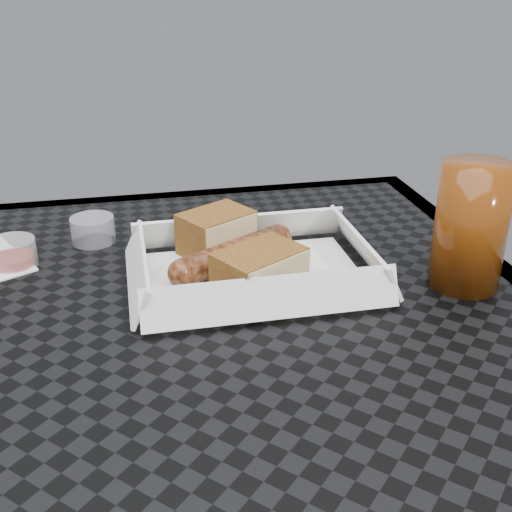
{
  "coord_description": "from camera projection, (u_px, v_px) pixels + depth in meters",
  "views": [
    {
      "loc": [
        0.0,
        -0.46,
        1.05
      ],
      "look_at": [
        0.12,
        0.11,
        0.78
      ],
      "focal_mm": 45.0,
      "sensor_mm": 36.0,
      "label": 1
    }
  ],
  "objects": [
    {
      "name": "drink_glass",
      "position": [
        471.0,
        226.0,
        0.63
      ],
      "size": [
        0.07,
        0.07,
        0.13
      ],
      "primitive_type": "cylinder",
      "color": "#5F2808",
      "rests_on": "patio_table"
    },
    {
      "name": "veg_garnish",
      "position": [
        339.0,
        290.0,
        0.63
      ],
      "size": [
        0.03,
        0.03,
        0.0
      ],
      "color": "#EF5B0A",
      "rests_on": "food_tray"
    },
    {
      "name": "bratwurst",
      "position": [
        233.0,
        254.0,
        0.67
      ],
      "size": [
        0.14,
        0.1,
        0.03
      ],
      "rotation": [
        0.0,
        0.0,
        0.52
      ],
      "color": "brown",
      "rests_on": "food_tray"
    },
    {
      "name": "condiment_cup_empty",
      "position": [
        93.0,
        230.0,
        0.74
      ],
      "size": [
        0.05,
        0.05,
        0.03
      ],
      "primitive_type": "cylinder",
      "color": "silver",
      "rests_on": "patio_table"
    },
    {
      "name": "food_tray",
      "position": [
        254.0,
        276.0,
        0.66
      ],
      "size": [
        0.22,
        0.15,
        0.0
      ],
      "primitive_type": "cube",
      "color": "white",
      "rests_on": "patio_table"
    },
    {
      "name": "condiment_cup_sauce",
      "position": [
        12.0,
        253.0,
        0.68
      ],
      "size": [
        0.05,
        0.05,
        0.03
      ],
      "primitive_type": "cylinder",
      "color": "maroon",
      "rests_on": "patio_table"
    },
    {
      "name": "patio_table",
      "position": [
        148.0,
        425.0,
        0.57
      ],
      "size": [
        0.8,
        0.8,
        0.74
      ],
      "color": "black",
      "rests_on": "ground"
    },
    {
      "name": "bread_far",
      "position": [
        259.0,
        271.0,
        0.62
      ],
      "size": [
        0.1,
        0.09,
        0.04
      ],
      "primitive_type": "cube",
      "rotation": [
        0.0,
        0.0,
        0.52
      ],
      "color": "brown",
      "rests_on": "food_tray"
    },
    {
      "name": "bread_near",
      "position": [
        216.0,
        233.0,
        0.7
      ],
      "size": [
        0.09,
        0.08,
        0.05
      ],
      "primitive_type": "cube",
      "rotation": [
        0.0,
        0.0,
        0.52
      ],
      "color": "brown",
      "rests_on": "food_tray"
    }
  ]
}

